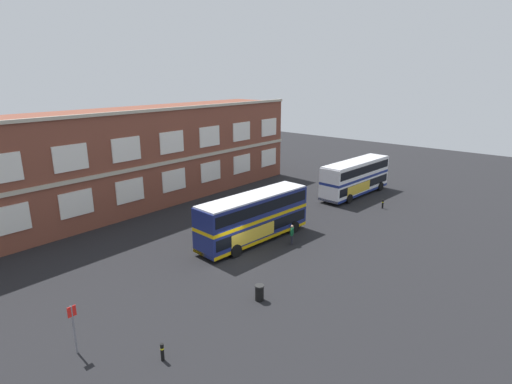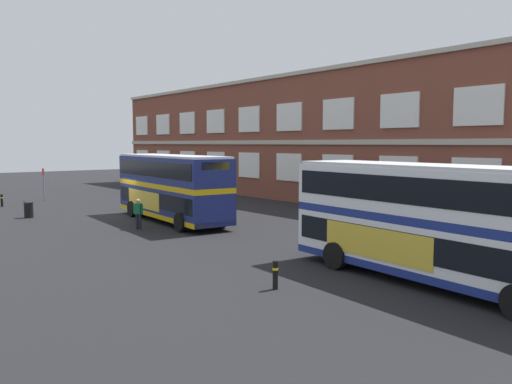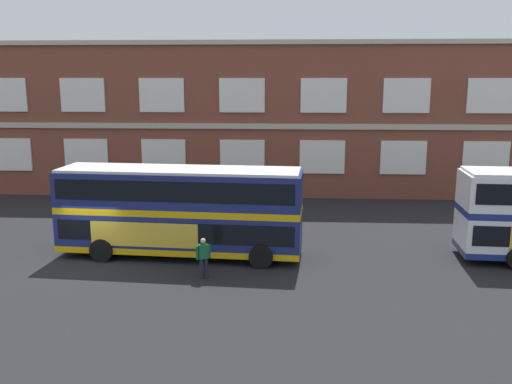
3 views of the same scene
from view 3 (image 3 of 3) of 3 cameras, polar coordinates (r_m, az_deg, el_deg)
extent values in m
plane|color=black|center=(27.90, -15.12, -5.59)|extent=(120.00, 120.00, 0.00)
cube|color=brown|center=(42.82, -11.85, 7.38)|extent=(53.60, 8.00, 10.15)
cube|color=#B2A893|center=(38.92, -13.39, 6.61)|extent=(53.60, 0.16, 0.36)
cube|color=#B2A893|center=(38.88, -13.76, 14.60)|extent=(53.60, 0.28, 0.30)
cube|color=silver|center=(42.15, -23.80, 3.52)|extent=(3.00, 0.12, 2.23)
cube|color=silver|center=(40.00, -16.93, 3.62)|extent=(3.00, 0.12, 2.23)
cube|color=silver|center=(38.49, -9.41, 3.67)|extent=(3.00, 0.12, 2.23)
cube|color=silver|center=(37.68, -1.41, 3.66)|extent=(3.00, 0.12, 2.23)
cube|color=silver|center=(37.63, 6.77, 3.57)|extent=(3.00, 0.12, 2.23)
cube|color=silver|center=(38.34, 14.80, 3.41)|extent=(3.00, 0.12, 2.23)
cube|color=silver|center=(39.76, 22.40, 3.20)|extent=(3.00, 0.12, 2.23)
cube|color=silver|center=(41.84, -24.26, 9.03)|extent=(3.00, 0.12, 2.23)
cube|color=silver|center=(39.68, -17.28, 9.44)|extent=(3.00, 0.12, 2.23)
cube|color=silver|center=(38.15, -9.61, 9.72)|extent=(3.00, 0.12, 2.23)
cube|color=silver|center=(37.34, -1.44, 9.84)|extent=(3.00, 0.12, 2.23)
cube|color=silver|center=(37.28, 6.92, 9.76)|extent=(3.00, 0.12, 2.23)
cube|color=silver|center=(38.00, 15.12, 9.48)|extent=(3.00, 0.12, 2.23)
cube|color=silver|center=(39.43, 22.86, 9.04)|extent=(3.00, 0.12, 2.23)
cube|color=navy|center=(25.81, -7.69, -3.85)|extent=(11.15, 3.29, 1.75)
cube|color=black|center=(25.76, -7.70, -3.40)|extent=(10.71, 3.30, 0.90)
cube|color=gold|center=(25.56, -7.75, -1.63)|extent=(11.15, 3.29, 0.30)
cube|color=navy|center=(25.36, -7.81, 0.40)|extent=(11.15, 3.29, 1.55)
cube|color=black|center=(25.35, -7.81, 0.57)|extent=(10.71, 3.30, 0.90)
cube|color=gold|center=(26.02, -7.64, -5.41)|extent=(11.15, 3.31, 0.28)
cube|color=silver|center=(25.22, -7.86, 2.26)|extent=(10.92, 3.18, 0.12)
cube|color=gold|center=(24.97, -11.39, -4.30)|extent=(4.83, 0.36, 1.10)
cube|color=yellow|center=(24.46, 4.65, 1.07)|extent=(0.17, 1.66, 0.40)
cylinder|color=black|center=(24.12, 0.52, -6.61)|extent=(1.06, 0.39, 1.04)
cylinder|color=black|center=(26.54, 1.16, -4.90)|extent=(1.06, 0.39, 1.04)
cylinder|color=black|center=(25.89, -15.49, -5.75)|extent=(1.06, 0.39, 1.04)
cylinder|color=black|center=(28.16, -13.51, -4.25)|extent=(1.06, 0.39, 1.04)
cylinder|color=black|center=(28.75, 23.66, -4.59)|extent=(1.06, 0.38, 1.04)
cylinder|color=black|center=(23.04, -5.61, -7.80)|extent=(0.22, 0.22, 0.85)
cylinder|color=black|center=(23.10, -5.13, -7.73)|extent=(0.22, 0.22, 0.85)
cube|color=#145933|center=(22.84, -5.40, -6.05)|extent=(0.47, 0.40, 0.60)
cylinder|color=#145933|center=(22.77, -6.02, -6.20)|extent=(0.15, 0.15, 0.57)
cylinder|color=#145933|center=(22.93, -4.79, -6.05)|extent=(0.15, 0.15, 0.57)
sphere|color=tan|center=(22.71, -5.43, -4.99)|extent=(0.22, 0.22, 0.22)
camera|label=1|loc=(30.28, -83.22, 12.55)|focal=28.87mm
camera|label=2|loc=(25.31, 71.40, -3.84)|focal=36.67mm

